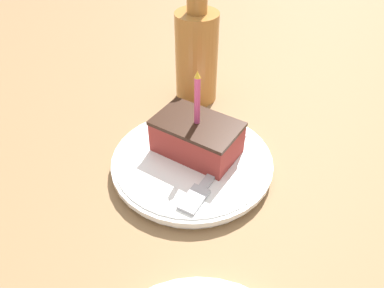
# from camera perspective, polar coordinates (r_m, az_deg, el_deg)

# --- Properties ---
(ground_plane) EXTENTS (2.40, 2.40, 0.04)m
(ground_plane) POSITION_cam_1_polar(r_m,az_deg,el_deg) (0.56, -3.12, -5.21)
(ground_plane) COLOR olive
(ground_plane) RESTS_ON ground
(plate) EXTENTS (0.23, 0.23, 0.02)m
(plate) POSITION_cam_1_polar(r_m,az_deg,el_deg) (0.54, 0.00, -2.78)
(plate) COLOR white
(plate) RESTS_ON ground_plane
(cake_slice) EXTENTS (0.07, 0.12, 0.13)m
(cake_slice) POSITION_cam_1_polar(r_m,az_deg,el_deg) (0.52, 0.74, 1.17)
(cake_slice) COLOR #99332D
(cake_slice) RESTS_ON plate
(fork) EXTENTS (0.18, 0.03, 0.00)m
(fork) POSITION_cam_1_polar(r_m,az_deg,el_deg) (0.50, 3.21, -4.59)
(fork) COLOR #B2B2B7
(fork) RESTS_ON plate
(bottle) EXTENTS (0.07, 0.07, 0.21)m
(bottle) POSITION_cam_1_polar(r_m,az_deg,el_deg) (0.65, 0.71, 13.57)
(bottle) COLOR #B27233
(bottle) RESTS_ON ground_plane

